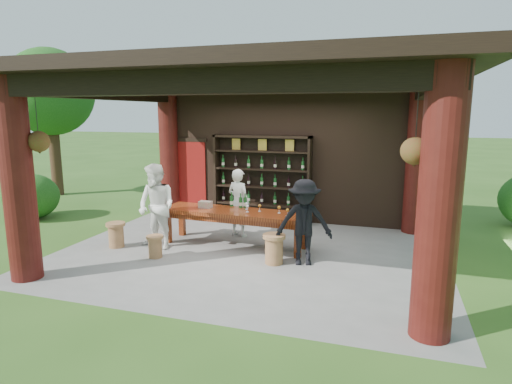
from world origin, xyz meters
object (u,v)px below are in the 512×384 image
(tasting_table, at_px, (235,216))
(guest_woman, at_px, (157,207))
(host, at_px, (239,203))
(wine_shelf, at_px, (262,179))
(stool_near_left, at_px, (155,246))
(napkin_basket, at_px, (205,204))
(stool_far_left, at_px, (116,234))
(stool_near_right, at_px, (274,248))
(guest_man, at_px, (304,222))

(tasting_table, height_order, guest_woman, guest_woman)
(host, height_order, guest_woman, guest_woman)
(wine_shelf, bearing_deg, stool_near_left, -109.07)
(stool_near_left, distance_m, napkin_basket, 1.45)
(wine_shelf, xyz_separation_m, stool_far_left, (-2.24, -2.96, -0.82))
(wine_shelf, relative_size, stool_far_left, 4.83)
(stool_near_right, relative_size, guest_man, 0.35)
(stool_far_left, xyz_separation_m, guest_man, (3.89, 0.17, 0.51))
(tasting_table, bearing_deg, stool_near_left, -135.88)
(tasting_table, xyz_separation_m, guest_woman, (-1.46, -0.62, 0.24))
(stool_near_left, height_order, stool_far_left, stool_far_left)
(stool_near_left, relative_size, guest_man, 0.27)
(stool_near_left, xyz_separation_m, stool_far_left, (-1.11, 0.33, 0.05))
(host, bearing_deg, guest_man, 159.54)
(host, bearing_deg, stool_far_left, 54.14)
(stool_far_left, bearing_deg, wine_shelf, 52.85)
(host, bearing_deg, wine_shelf, -76.95)
(stool_near_right, relative_size, host, 0.36)
(host, bearing_deg, guest_woman, 64.38)
(guest_man, bearing_deg, stool_near_left, 175.88)
(stool_near_right, distance_m, guest_man, 0.73)
(guest_man, bearing_deg, tasting_table, 142.95)
(tasting_table, bearing_deg, host, 103.84)
(guest_woman, bearing_deg, napkin_basket, 56.64)
(stool_far_left, bearing_deg, stool_near_left, -16.56)
(stool_near_left, distance_m, stool_near_right, 2.29)
(wine_shelf, distance_m, host, 1.44)
(stool_near_left, bearing_deg, host, 61.66)
(tasting_table, xyz_separation_m, guest_man, (1.58, -0.66, 0.16))
(guest_woman, bearing_deg, stool_near_right, 10.92)
(stool_far_left, bearing_deg, guest_woman, 14.15)
(wine_shelf, relative_size, guest_woman, 1.43)
(wine_shelf, xyz_separation_m, guest_man, (1.64, -2.79, -0.31))
(stool_near_left, bearing_deg, tasting_table, 44.12)
(guest_woman, height_order, guest_man, guest_woman)
(tasting_table, distance_m, guest_woman, 1.60)
(tasting_table, height_order, stool_near_right, tasting_table)
(stool_far_left, height_order, guest_man, guest_man)
(tasting_table, bearing_deg, stool_far_left, -160.12)
(napkin_basket, bearing_deg, wine_shelf, 73.12)
(tasting_table, distance_m, stool_near_right, 1.37)
(wine_shelf, height_order, tasting_table, wine_shelf)
(stool_far_left, bearing_deg, napkin_basket, 28.96)
(stool_far_left, distance_m, guest_woman, 1.06)
(guest_woman, height_order, napkin_basket, guest_woman)
(tasting_table, bearing_deg, guest_man, -22.76)
(wine_shelf, bearing_deg, stool_near_right, -69.01)
(guest_woman, relative_size, guest_man, 1.10)
(wine_shelf, bearing_deg, stool_far_left, -127.15)
(stool_near_right, bearing_deg, napkin_basket, 153.75)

